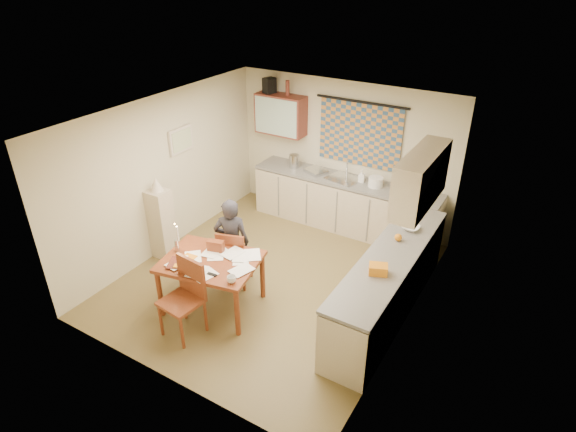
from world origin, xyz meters
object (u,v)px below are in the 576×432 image
Objects in this scene: dining_table at (212,283)px; person at (232,243)px; chair_far at (235,267)px; counter_back at (344,204)px; shelf_stand at (162,224)px; counter_right at (388,284)px; stove at (360,325)px.

dining_table is 1.02× the size of person.
chair_far is 0.40m from person.
shelf_stand is (-2.05, -2.31, 0.12)m from counter_back.
counter_back is 2.87× the size of shelf_stand.
counter_right is at bearing -50.33° from counter_back.
counter_right is 2.16× the size of person.
shelf_stand is at bearing -18.60° from chair_far.
dining_table is (-2.08, -1.10, -0.07)m from counter_right.
dining_table is at bearing -101.47° from counter_back.
shelf_stand is at bearing 146.90° from dining_table.
counter_right reaches higher than chair_far.
counter_right is at bearing 16.91° from dining_table.
stove is at bearing -6.40° from dining_table.
shelf_stand is (-1.46, 0.59, 0.20)m from dining_table.
shelf_stand is (-3.54, -0.51, 0.12)m from counter_right.
stove is (1.49, -2.73, -0.00)m from counter_back.
shelf_stand is at bearing -131.66° from counter_back.
chair_far is 1.44m from shelf_stand.
dining_table is 1.59m from shelf_stand.
person is at bearing -0.55° from shelf_stand.
counter_back is at bearing 129.67° from counter_right.
shelf_stand is (-3.54, 0.42, 0.13)m from stove.
stove is 2.17m from chair_far.
counter_back is 2.43m from person.
counter_right is 3.58m from shelf_stand.
person is 1.19× the size of shelf_stand.
counter_back reaches higher than dining_table.
chair_far is at bearing -0.46° from shelf_stand.
stove is (0.00, -0.93, -0.00)m from counter_right.
dining_table is at bearing -152.00° from counter_right.
chair_far is at bearing 155.35° from person.
stove is 2.08m from dining_table.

